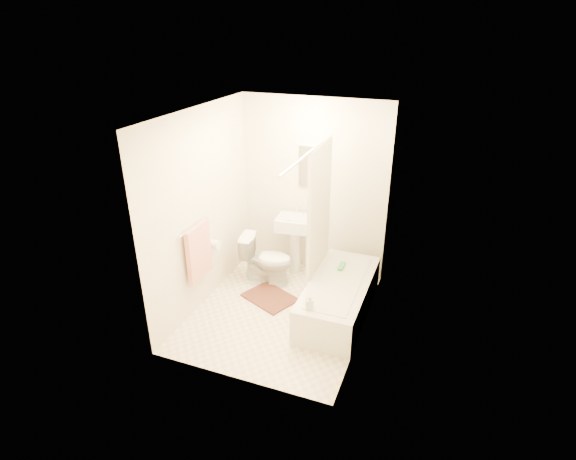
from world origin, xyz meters
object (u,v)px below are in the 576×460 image
at_px(sink, 295,243).
at_px(bath_mat, 270,297).
at_px(bathtub, 339,298).
at_px(soap_bottle, 309,302).
at_px(toilet, 267,260).

distance_m(sink, bath_mat, 0.87).
bearing_deg(bath_mat, sink, 84.62).
height_order(bathtub, bath_mat, bathtub).
distance_m(bath_mat, soap_bottle, 1.10).
height_order(toilet, bath_mat, toilet).
distance_m(toilet, soap_bottle, 1.38).
height_order(sink, soap_bottle, sink).
bearing_deg(bathtub, sink, 138.67).
height_order(toilet, bathtub, toilet).
bearing_deg(bath_mat, toilet, 118.08).
height_order(toilet, sink, sink).
distance_m(toilet, bathtub, 1.16).
bearing_deg(bath_mat, bathtub, 0.37).
height_order(bath_mat, soap_bottle, soap_bottle).
distance_m(sink, soap_bottle, 1.53).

